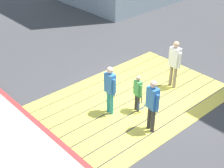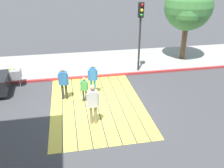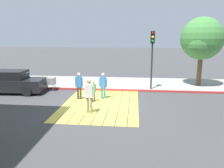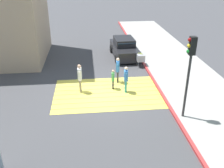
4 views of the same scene
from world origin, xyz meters
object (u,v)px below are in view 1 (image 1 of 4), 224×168
object	(u,v)px
pedestrian_adult_trailing	(175,61)
pedestrian_child_with_racket	(138,92)
pedestrian_adult_lead	(110,87)
pedestrian_adult_side	(152,102)

from	to	relation	value
pedestrian_adult_trailing	pedestrian_child_with_racket	bearing A→B (deg)	-174.46
pedestrian_adult_lead	pedestrian_adult_trailing	distance (m)	2.76
pedestrian_adult_trailing	pedestrian_child_with_racket	xyz separation A→B (m)	(-2.02, -0.20, -0.31)
pedestrian_adult_trailing	pedestrian_child_with_racket	distance (m)	2.05
pedestrian_adult_trailing	pedestrian_adult_side	bearing A→B (deg)	-154.59
pedestrian_adult_trailing	pedestrian_child_with_racket	world-z (taller)	pedestrian_adult_trailing
pedestrian_adult_trailing	pedestrian_adult_side	size ratio (longest dim) A/B	1.05
pedestrian_adult_trailing	pedestrian_child_with_racket	size ratio (longest dim) A/B	1.38
pedestrian_adult_lead	pedestrian_adult_side	xyz separation A→B (m)	(0.31, -1.47, 0.02)
pedestrian_adult_lead	pedestrian_adult_side	world-z (taller)	pedestrian_adult_side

